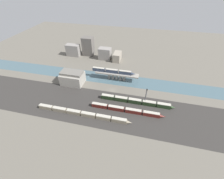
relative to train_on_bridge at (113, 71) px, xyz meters
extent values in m
plane|color=#666056|center=(3.90, -18.22, -9.51)|extent=(400.00, 400.00, 0.00)
cube|color=#33302D|center=(3.90, -42.22, -9.51)|extent=(280.00, 42.00, 0.01)
cube|color=#47606B|center=(3.90, 0.00, -9.51)|extent=(320.00, 19.44, 0.01)
cube|color=gray|center=(3.90, 0.00, -2.49)|extent=(43.87, 7.03, 1.28)
cylinder|color=gray|center=(-3.88, 0.00, -6.32)|extent=(2.81, 2.81, 6.38)
cylinder|color=gray|center=(0.01, 0.00, -6.32)|extent=(2.81, 2.81, 6.38)
cylinder|color=gray|center=(3.90, 0.00, -6.32)|extent=(2.81, 2.81, 6.38)
cylinder|color=gray|center=(7.79, 0.00, -6.32)|extent=(2.81, 2.81, 6.38)
cylinder|color=gray|center=(11.67, 0.00, -6.32)|extent=(2.81, 2.81, 6.38)
cube|color=#2D384C|center=(-15.00, 0.00, -0.16)|extent=(12.49, 2.65, 3.38)
cube|color=#B7B2A3|center=(-15.00, 0.00, 1.74)|extent=(11.99, 2.44, 0.40)
cube|color=#2D384C|center=(-1.39, 0.00, -0.16)|extent=(12.49, 2.65, 3.38)
cube|color=#B7B2A3|center=(-1.39, 0.00, 1.74)|extent=(11.99, 2.44, 0.40)
cube|color=#2D384C|center=(12.23, 0.00, -0.16)|extent=(12.49, 2.65, 3.38)
cube|color=#B7B2A3|center=(12.23, 0.00, 1.74)|extent=(11.99, 2.44, 0.40)
cone|color=#2D384C|center=(20.66, 0.00, -0.33)|extent=(4.37, 2.39, 2.39)
cube|color=gray|center=(-43.45, -53.83, -7.93)|extent=(11.48, 2.86, 3.16)
cube|color=#B7B2A3|center=(-43.45, -53.83, -6.15)|extent=(11.02, 2.63, 0.40)
cube|color=gray|center=(-31.37, -53.83, -7.93)|extent=(11.48, 2.86, 3.16)
cube|color=#B7B2A3|center=(-31.37, -53.83, -6.15)|extent=(11.02, 2.63, 0.40)
cube|color=gray|center=(-19.28, -53.83, -7.93)|extent=(11.48, 2.86, 3.16)
cube|color=#B7B2A3|center=(-19.28, -53.83, -6.15)|extent=(11.02, 2.63, 0.40)
cube|color=gray|center=(-7.19, -53.83, -7.93)|extent=(11.48, 2.86, 3.16)
cube|color=#B7B2A3|center=(-7.19, -53.83, -6.15)|extent=(11.02, 2.63, 0.40)
cube|color=gray|center=(4.89, -53.83, -7.93)|extent=(11.48, 2.86, 3.16)
cube|color=#B7B2A3|center=(4.89, -53.83, -6.15)|extent=(11.02, 2.63, 0.40)
cube|color=gray|center=(16.98, -53.83, -7.93)|extent=(11.48, 2.86, 3.16)
cube|color=#B7B2A3|center=(16.98, -53.83, -6.15)|extent=(11.02, 2.63, 0.40)
cone|color=gray|center=(24.73, -53.83, -8.09)|extent=(4.02, 2.57, 2.57)
cube|color=#5B1E19|center=(-1.63, -42.33, -7.86)|extent=(12.92, 2.78, 3.31)
cube|color=#B7B2A3|center=(-1.63, -42.33, -6.01)|extent=(12.41, 2.56, 0.40)
cube|color=#5B1E19|center=(12.23, -42.33, -7.86)|extent=(12.92, 2.78, 3.31)
cube|color=#B7B2A3|center=(12.23, -42.33, -6.01)|extent=(12.41, 2.56, 0.40)
cube|color=#5B1E19|center=(26.09, -42.33, -7.86)|extent=(12.92, 2.78, 3.31)
cube|color=#B7B2A3|center=(26.09, -42.33, -6.01)|extent=(12.41, 2.56, 0.40)
cube|color=#5B1E19|center=(39.95, -42.33, -7.86)|extent=(12.92, 2.78, 3.31)
cube|color=#B7B2A3|center=(39.95, -42.33, -6.01)|extent=(12.41, 2.56, 0.40)
cone|color=#5B1E19|center=(48.67, -42.33, -8.02)|extent=(4.52, 2.51, 2.51)
cube|color=#23381E|center=(2.42, -30.79, -7.65)|extent=(11.10, 3.06, 3.72)
cube|color=#B7B2A3|center=(2.42, -30.79, -5.59)|extent=(10.66, 2.82, 0.40)
cube|color=#23381E|center=(14.21, -30.79, -7.65)|extent=(11.10, 3.06, 3.72)
cube|color=#B7B2A3|center=(14.21, -30.79, -5.59)|extent=(10.66, 2.82, 0.40)
cube|color=#23381E|center=(26.00, -30.79, -7.65)|extent=(11.10, 3.06, 3.72)
cube|color=#B7B2A3|center=(26.00, -30.79, -5.59)|extent=(10.66, 2.82, 0.40)
cube|color=#23381E|center=(37.79, -30.79, -7.65)|extent=(11.10, 3.06, 3.72)
cube|color=#B7B2A3|center=(37.79, -30.79, -5.59)|extent=(10.66, 2.82, 0.40)
cube|color=#23381E|center=(49.57, -30.79, -7.65)|extent=(11.10, 3.06, 3.72)
cube|color=#B7B2A3|center=(49.57, -30.79, -5.59)|extent=(10.66, 2.82, 0.40)
cone|color=#23381E|center=(57.07, -30.79, -7.84)|extent=(3.89, 2.76, 2.76)
cube|color=#9E998E|center=(-37.12, -15.72, -4.15)|extent=(21.20, 15.47, 10.73)
cube|color=slate|center=(-37.12, -15.72, 2.39)|extent=(20.78, 10.83, 2.36)
cylinder|color=#4C4C51|center=(34.19, -29.63, -2.26)|extent=(0.76, 0.76, 14.50)
cube|color=black|center=(34.19, -29.63, 5.59)|extent=(1.00, 0.70, 1.20)
cube|color=gray|center=(-62.51, 41.39, -2.09)|extent=(17.12, 8.62, 14.84)
cube|color=#605B56|center=(-43.89, 48.16, 2.19)|extent=(13.68, 10.61, 23.40)
cube|color=gray|center=(-19.98, 41.46, -2.38)|extent=(14.95, 9.84, 14.27)
cube|color=gray|center=(-4.10, 41.29, -4.53)|extent=(8.40, 15.71, 9.97)
camera|label=1|loc=(28.28, -125.17, 79.18)|focal=24.00mm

